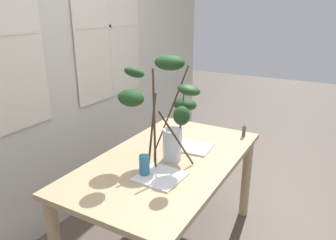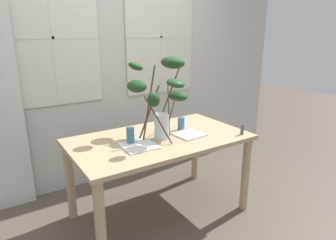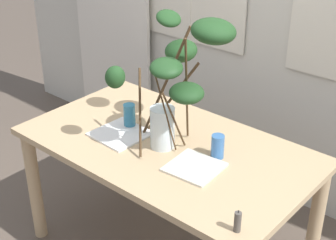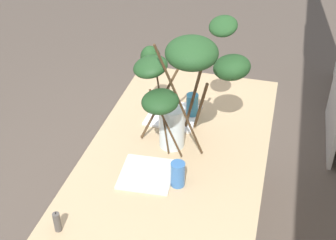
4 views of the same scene
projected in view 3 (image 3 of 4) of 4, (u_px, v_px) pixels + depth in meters
The scene contains 8 objects.
curtain_sheer_side at pixel (111, 4), 3.91m from camera, with size 0.79×0.03×2.22m, color silver.
dining_table at pixel (167, 162), 2.73m from camera, with size 1.57×0.90×0.77m.
vase_with_branches at pixel (179, 73), 2.48m from camera, with size 0.60×0.61×0.71m.
drinking_glass_blue_left at pixel (129, 116), 2.81m from camera, with size 0.07×0.07×0.14m, color teal.
drinking_glass_blue_right at pixel (218, 146), 2.53m from camera, with size 0.07×0.07×0.12m, color #386BAD.
plate_square_left at pixel (121, 134), 2.76m from camera, with size 0.27×0.27×0.01m, color white.
plate_square_right at pixel (194, 167), 2.47m from camera, with size 0.25×0.25×0.01m, color silver.
pillar_candle at pixel (238, 222), 2.04m from camera, with size 0.03×0.03×0.11m.
Camera 3 is at (1.51, -1.75, 2.14)m, focal length 53.69 mm.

